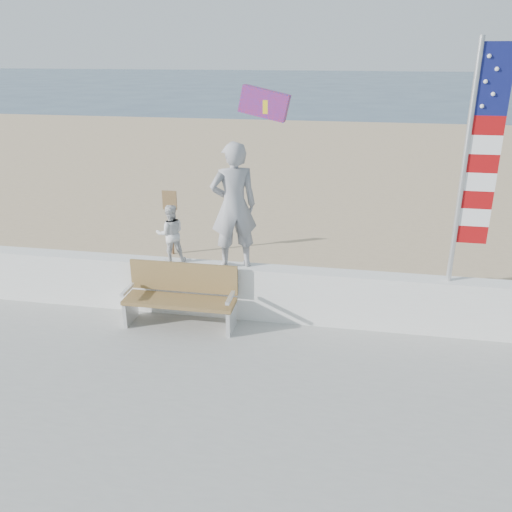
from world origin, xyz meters
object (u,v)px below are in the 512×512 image
(adult, at_px, (234,206))
(child, at_px, (171,234))
(bench, at_px, (181,295))
(flag, at_px, (475,156))

(adult, height_order, child, adult)
(adult, relative_size, bench, 1.13)
(child, relative_size, flag, 0.28)
(adult, xyz_separation_m, bench, (-0.79, -0.45, -1.41))
(adult, bearing_deg, bench, 6.62)
(adult, xyz_separation_m, child, (-1.07, 0.00, -0.53))
(adult, bearing_deg, flag, 156.82)
(child, height_order, bench, child)
(child, bearing_deg, bench, 97.63)
(adult, distance_m, child, 1.19)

